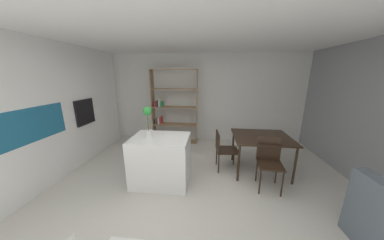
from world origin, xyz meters
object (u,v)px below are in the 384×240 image
potted_plant_on_island (148,119)px  open_bookshelf (172,108)px  dining_chair_island_side (223,147)px  built_in_oven (85,112)px  kitchen_island (161,160)px  dining_chair_near (269,158)px  dining_table (262,140)px

potted_plant_on_island → open_bookshelf: bearing=90.4°
open_bookshelf → dining_chair_island_side: open_bookshelf is taller
built_in_oven → potted_plant_on_island: size_ratio=1.02×
kitchen_island → open_bookshelf: open_bookshelf is taller
kitchen_island → dining_chair_near: (1.99, 0.07, 0.10)m
open_bookshelf → dining_chair_island_side: size_ratio=2.58×
kitchen_island → potted_plant_on_island: size_ratio=1.84×
dining_table → dining_chair_island_side: (-0.78, -0.01, -0.20)m
potted_plant_on_island → dining_chair_near: 2.30m
dining_table → dining_chair_near: 0.54m
built_in_oven → dining_table: built_in_oven is taller
dining_chair_island_side → open_bookshelf: bearing=38.0°
open_bookshelf → dining_chair_island_side: bearing=-46.9°
kitchen_island → open_bookshelf: 2.20m
dining_chair_near → open_bookshelf: bearing=143.0°
potted_plant_on_island → dining_table: bearing=15.4°
built_in_oven → dining_table: (3.96, -0.14, -0.47)m
open_bookshelf → dining_table: open_bookshelf is taller
potted_plant_on_island → dining_chair_island_side: potted_plant_on_island is taller
built_in_oven → kitchen_island: size_ratio=0.56×
open_bookshelf → dining_table: (2.20, -1.50, -0.36)m
kitchen_island → built_in_oven: bearing=159.6°
potted_plant_on_island → dining_chair_near: bearing=2.1°
built_in_oven → open_bookshelf: open_bookshelf is taller
potted_plant_on_island → dining_chair_island_side: 1.69m
built_in_oven → potted_plant_on_island: potted_plant_on_island is taller
open_bookshelf → dining_chair_near: bearing=-42.5°
potted_plant_on_island → dining_chair_island_side: bearing=22.9°
dining_chair_near → built_in_oven: bearing=176.1°
potted_plant_on_island → dining_table: (2.18, 0.60, -0.53)m
open_bookshelf → kitchen_island: bearing=-84.0°
open_bookshelf → dining_table: bearing=-34.4°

